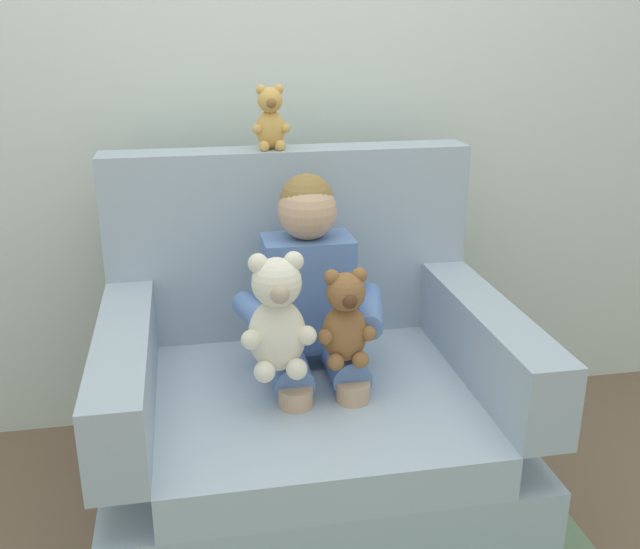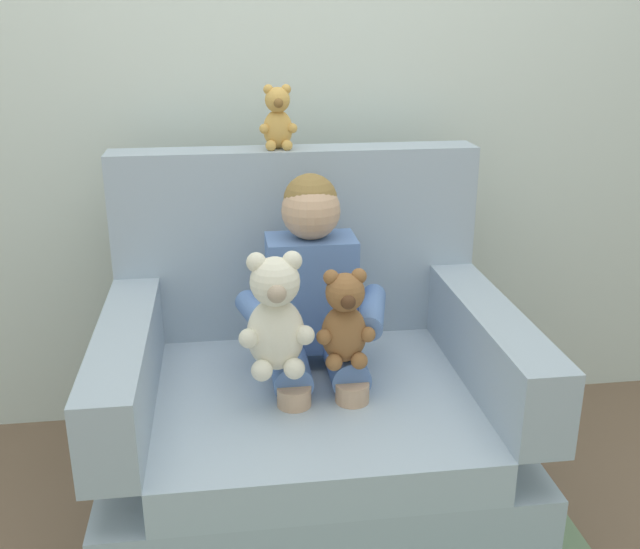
{
  "view_description": "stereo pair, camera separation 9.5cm",
  "coord_description": "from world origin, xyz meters",
  "px_view_note": "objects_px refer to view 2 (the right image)",
  "views": [
    {
      "loc": [
        -0.32,
        -1.84,
        1.45
      ],
      "look_at": [
        0.02,
        -0.05,
        0.8
      ],
      "focal_mm": 40.87,
      "sensor_mm": 36.0,
      "label": 1
    },
    {
      "loc": [
        -0.23,
        -1.85,
        1.45
      ],
      "look_at": [
        0.02,
        -0.05,
        0.8
      ],
      "focal_mm": 40.87,
      "sensor_mm": 36.0,
      "label": 2
    }
  ],
  "objects_px": {
    "plush_honey_on_backrest": "(278,119)",
    "plush_brown": "(345,320)",
    "armchair": "(309,410)",
    "seated_child": "(314,305)",
    "plush_cream": "(276,317)"
  },
  "relations": [
    {
      "from": "plush_cream",
      "to": "plush_honey_on_backrest",
      "type": "bearing_deg",
      "value": 100.01
    },
    {
      "from": "armchair",
      "to": "plush_cream",
      "type": "xyz_separation_m",
      "value": [
        -0.11,
        -0.17,
        0.38
      ]
    },
    {
      "from": "plush_brown",
      "to": "plush_honey_on_backrest",
      "type": "height_order",
      "value": "plush_honey_on_backrest"
    },
    {
      "from": "plush_cream",
      "to": "plush_brown",
      "type": "height_order",
      "value": "plush_cream"
    },
    {
      "from": "armchair",
      "to": "plush_honey_on_backrest",
      "type": "bearing_deg",
      "value": 98.52
    },
    {
      "from": "plush_cream",
      "to": "plush_honey_on_backrest",
      "type": "xyz_separation_m",
      "value": [
        0.06,
        0.51,
        0.44
      ]
    },
    {
      "from": "seated_child",
      "to": "plush_brown",
      "type": "xyz_separation_m",
      "value": [
        0.06,
        -0.17,
        0.02
      ]
    },
    {
      "from": "plush_honey_on_backrest",
      "to": "plush_brown",
      "type": "bearing_deg",
      "value": -67.5
    },
    {
      "from": "plush_cream",
      "to": "plush_brown",
      "type": "bearing_deg",
      "value": 22.81
    },
    {
      "from": "seated_child",
      "to": "plush_cream",
      "type": "bearing_deg",
      "value": -128.24
    },
    {
      "from": "seated_child",
      "to": "plush_brown",
      "type": "bearing_deg",
      "value": -76.26
    },
    {
      "from": "armchair",
      "to": "plush_cream",
      "type": "relative_size",
      "value": 3.47
    },
    {
      "from": "plush_cream",
      "to": "plush_brown",
      "type": "relative_size",
      "value": 1.23
    },
    {
      "from": "armchair",
      "to": "seated_child",
      "type": "bearing_deg",
      "value": 53.43
    },
    {
      "from": "seated_child",
      "to": "plush_cream",
      "type": "relative_size",
      "value": 2.48
    }
  ]
}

